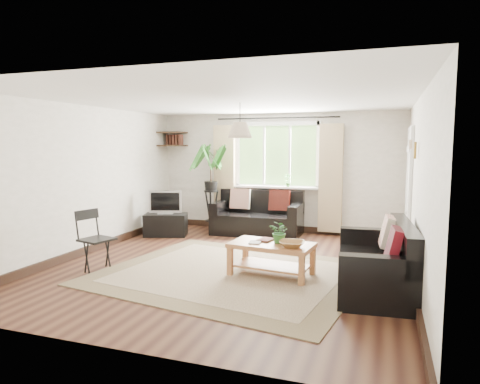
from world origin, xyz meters
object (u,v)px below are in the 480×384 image
(sofa_back, at_px, (257,214))
(folding_chair, at_px, (97,241))
(sofa_right, at_px, (375,258))
(palm_stand, at_px, (211,187))
(coffee_table, at_px, (271,259))
(tv_stand, at_px, (166,225))

(sofa_back, height_order, folding_chair, folding_chair)
(sofa_right, relative_size, palm_stand, 0.94)
(coffee_table, bearing_deg, palm_stand, 127.05)
(sofa_right, bearing_deg, tv_stand, -121.41)
(coffee_table, height_order, palm_stand, palm_stand)
(sofa_back, distance_m, tv_stand, 1.81)
(tv_stand, distance_m, folding_chair, 2.38)
(sofa_back, height_order, coffee_table, sofa_back)
(sofa_back, relative_size, sofa_right, 1.02)
(sofa_back, bearing_deg, coffee_table, -70.49)
(coffee_table, distance_m, folding_chair, 2.47)
(sofa_back, bearing_deg, folding_chair, -116.35)
(palm_stand, bearing_deg, sofa_right, -39.78)
(sofa_back, relative_size, tv_stand, 2.15)
(sofa_back, height_order, tv_stand, sofa_back)
(palm_stand, distance_m, folding_chair, 3.22)
(coffee_table, relative_size, palm_stand, 0.62)
(sofa_right, bearing_deg, sofa_back, -144.34)
(sofa_right, relative_size, folding_chair, 1.99)
(tv_stand, height_order, palm_stand, palm_stand)
(sofa_back, distance_m, coffee_table, 2.71)
(sofa_back, relative_size, coffee_table, 1.57)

